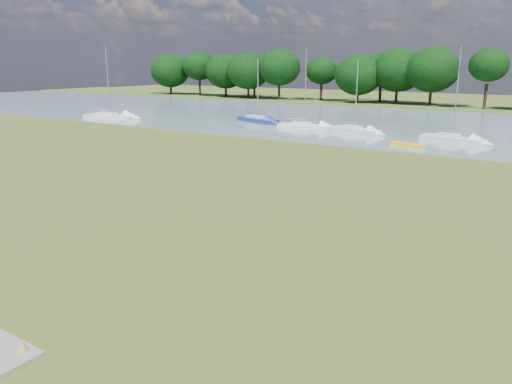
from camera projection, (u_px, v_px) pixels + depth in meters
The scene contains 9 objects.
ground at pixel (251, 219), 23.85m from camera, with size 220.00×220.00×0.00m, color brown.
river at pixel (454, 127), 57.70m from camera, with size 220.00×40.00×0.10m, color slate.
far_bank at pixel (497, 108), 81.88m from camera, with size 220.00×20.00×0.40m, color #4C6626.
kayak at pixel (407, 145), 44.06m from camera, with size 3.13×0.73×0.31m, color yellow.
sailboat_0 at pixel (452, 137), 46.78m from camera, with size 6.18×3.20×8.70m.
sailboat_1 at pixel (354, 129), 52.70m from camera, with size 5.93×2.93×7.54m.
sailboat_3 at pixel (257, 118), 62.08m from camera, with size 6.49×3.68×7.59m.
sailboat_4 at pixel (110, 115), 66.30m from camera, with size 7.48×3.79×9.11m.
sailboat_6 at pixel (304, 124), 56.33m from camera, with size 6.28×2.25×8.69m.
Camera 1 is at (12.82, -18.81, 7.24)m, focal length 35.00 mm.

